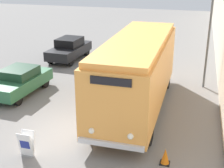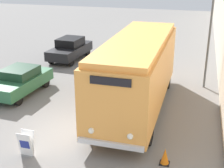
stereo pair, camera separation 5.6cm
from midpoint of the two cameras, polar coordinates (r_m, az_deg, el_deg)
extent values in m
plane|color=slate|center=(13.56, -8.89, -8.66)|extent=(80.00, 80.00, 0.00)
cylinder|color=black|center=(12.91, -3.26, -7.38)|extent=(0.28, 1.05, 1.05)
cylinder|color=black|center=(12.42, 6.86, -8.73)|extent=(0.28, 1.05, 1.05)
cylinder|color=black|center=(18.37, 3.10, 1.49)|extent=(0.28, 1.05, 1.05)
cylinder|color=black|center=(18.03, 10.19, 0.80)|extent=(0.28, 1.05, 1.05)
cube|color=#EF9E47|center=(14.83, 4.76, 2.27)|extent=(2.60, 9.00, 2.76)
cube|color=#FEA74B|center=(14.42, 4.94, 7.92)|extent=(2.40, 8.64, 0.24)
cube|color=silver|center=(11.34, -0.19, -10.99)|extent=(2.47, 0.12, 0.20)
sphere|color=white|center=(11.34, -3.67, -8.52)|extent=(0.22, 0.22, 0.22)
sphere|color=white|center=(10.99, 3.48, -9.54)|extent=(0.22, 0.22, 0.22)
cube|color=black|center=(10.31, -0.15, 0.48)|extent=(1.43, 0.06, 0.28)
cube|color=gray|center=(12.34, -15.06, -12.42)|extent=(0.49, 0.21, 0.01)
cube|color=white|center=(12.03, -15.49, -10.68)|extent=(0.54, 0.20, 0.99)
cube|color=white|center=(12.15, -15.07, -10.28)|extent=(0.54, 0.20, 0.99)
cube|color=navy|center=(12.00, -15.55, -10.62)|extent=(0.38, 0.07, 0.35)
cylinder|color=#595E60|center=(18.01, 17.54, 8.97)|extent=(0.12, 0.12, 6.39)
cylinder|color=black|center=(16.40, -16.72, -2.64)|extent=(0.22, 0.65, 0.65)
cylinder|color=black|center=(19.25, -16.03, 0.97)|extent=(0.22, 0.65, 0.65)
cylinder|color=black|center=(18.39, -11.97, 0.41)|extent=(0.22, 0.65, 0.65)
cube|color=#2D6642|center=(17.70, -16.45, 0.27)|extent=(2.12, 4.14, 0.64)
cube|color=#193824|center=(17.60, -16.45, 2.09)|extent=(1.70, 1.91, 0.48)
cylinder|color=black|center=(22.73, -10.97, 4.51)|extent=(0.22, 0.70, 0.70)
cylinder|color=black|center=(22.00, -7.44, 4.17)|extent=(0.22, 0.70, 0.70)
cylinder|color=black|center=(25.16, -7.70, 6.30)|extent=(0.22, 0.70, 0.70)
cylinder|color=black|center=(24.51, -4.42, 6.04)|extent=(0.22, 0.70, 0.70)
cube|color=black|center=(23.49, -7.62, 6.09)|extent=(2.07, 4.38, 0.67)
cube|color=black|center=(23.43, -7.57, 7.64)|extent=(1.66, 2.02, 0.59)
cube|color=black|center=(11.65, 9.71, -14.10)|extent=(0.36, 0.36, 0.03)
cone|color=orange|center=(11.48, 9.81, -12.85)|extent=(0.30, 0.30, 0.58)
camera|label=1|loc=(0.03, -89.87, 0.05)|focal=50.00mm
camera|label=2|loc=(0.03, 90.13, -0.05)|focal=50.00mm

